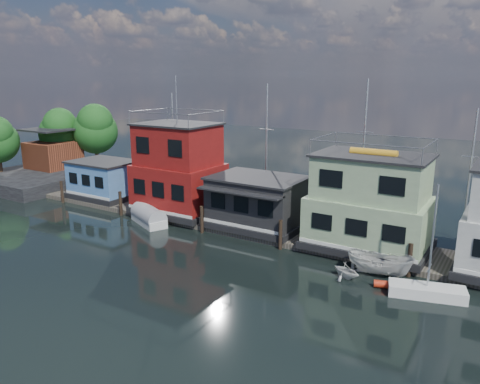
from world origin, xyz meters
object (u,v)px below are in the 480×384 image
Objects in this scene: red_kayak at (402,286)px; tarp_runabout at (149,217)px; houseboat_blue at (104,179)px; houseboat_green at (370,204)px; houseboat_dark at (257,202)px; motorboat at (380,264)px; houseboat_red at (179,171)px; dinghy_white at (346,270)px; day_sailer at (427,290)px.

tarp_runabout is at bearing 157.66° from red_kayak.
houseboat_blue is 2.03× the size of red_kayak.
houseboat_blue is 30.55m from red_kayak.
houseboat_blue is at bearing -176.14° from tarp_runabout.
houseboat_blue is 26.53m from houseboat_green.
houseboat_dark reaches higher than motorboat.
houseboat_red reaches higher than houseboat_green.
dinghy_white is (17.23, -5.04, -3.60)m from houseboat_red.
houseboat_blue is 9.69m from houseboat_red.
tarp_runabout is 1.07× the size of motorboat.
houseboat_red reaches higher than tarp_runabout.
houseboat_red is 2.88× the size of motorboat.
houseboat_red reaches higher than houseboat_blue.
day_sailer reaches higher than motorboat.
houseboat_red reaches higher than dinghy_white.
houseboat_red reaches higher than motorboat.
motorboat is at bearing 124.21° from red_kayak.
houseboat_dark is 11.60m from motorboat.
red_kayak is (-1.43, 0.15, -0.17)m from day_sailer.
houseboat_green is (26.50, 0.00, 1.34)m from houseboat_blue.
red_kayak is at bearing -13.47° from houseboat_red.
dinghy_white is 0.44× the size of tarp_runabout.
red_kayak is (30.08, -4.93, -1.97)m from houseboat_blue.
houseboat_dark is 0.88× the size of houseboat_green.
houseboat_blue is 0.54× the size of houseboat_red.
motorboat is at bearing 23.71° from tarp_runabout.
red_kayak is at bearing -9.31° from houseboat_blue.
houseboat_green is 2.04× the size of motorboat.
dinghy_white is 4.78m from day_sailer.
tarp_runabout is (-21.27, 1.60, 0.40)m from red_kayak.
houseboat_green is 5.89m from dinghy_white.
day_sailer reaches higher than houseboat_blue.
houseboat_red is at bearing 93.57° from dinghy_white.
houseboat_blue is at bearing -180.00° from houseboat_red.
red_kayak is 0.71× the size of tarp_runabout.
motorboat reaches higher than tarp_runabout.
houseboat_green reaches higher than motorboat.
houseboat_dark reaches higher than red_kayak.
day_sailer reaches higher than dinghy_white.
houseboat_dark is 9.47m from tarp_runabout.
houseboat_red is at bearing 75.97° from motorboat.
dinghy_white is at bearing 163.86° from red_kayak.
houseboat_blue is 1.55× the size of motorboat.
houseboat_dark is at bearing -0.14° from houseboat_red.
houseboat_blue is 17.50m from houseboat_dark.
houseboat_dark is at bearing 140.63° from red_kayak.
tarp_runabout is (-8.69, -3.31, -1.79)m from houseboat_dark.
houseboat_green is 7.80m from day_sailer.
houseboat_dark is 1.12× the size of day_sailer.
houseboat_red is 1.60× the size of houseboat_dark.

